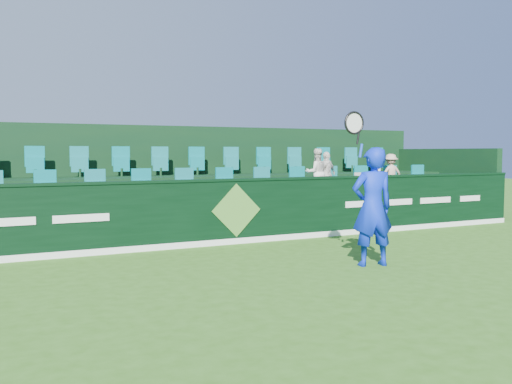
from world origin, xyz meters
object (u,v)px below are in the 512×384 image
tennis_player (372,206)px  spectator_middle (327,174)px  spectator_left (317,173)px  spectator_right (391,174)px  drinks_bottle (379,171)px  towel (366,174)px

tennis_player → spectator_middle: 4.76m
tennis_player → spectator_left: (1.70, 4.30, 0.39)m
spectator_right → drinks_bottle: bearing=48.7°
tennis_player → spectator_middle: tennis_player is taller
spectator_left → towel: bearing=133.8°
tennis_player → drinks_bottle: tennis_player is taller
spectator_right → drinks_bottle: 1.73m
tennis_player → spectator_middle: (2.01, 4.30, 0.35)m
spectator_left → spectator_right: size_ratio=1.13×
tennis_player → spectator_left: tennis_player is taller
towel → drinks_bottle: 0.39m
tennis_player → drinks_bottle: 4.22m
tennis_player → towel: (2.36, 3.18, 0.38)m
towel → tennis_player: bearing=-126.6°
towel → spectator_left: bearing=120.2°
spectator_left → drinks_bottle: bearing=146.2°
tennis_player → towel: size_ratio=5.61×
spectator_right → towel: spectator_right is taller
spectator_middle → towel: spectator_middle is taller
drinks_bottle → spectator_middle: bearing=122.9°
tennis_player → drinks_bottle: size_ratio=11.54×
spectator_right → towel: 2.02m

